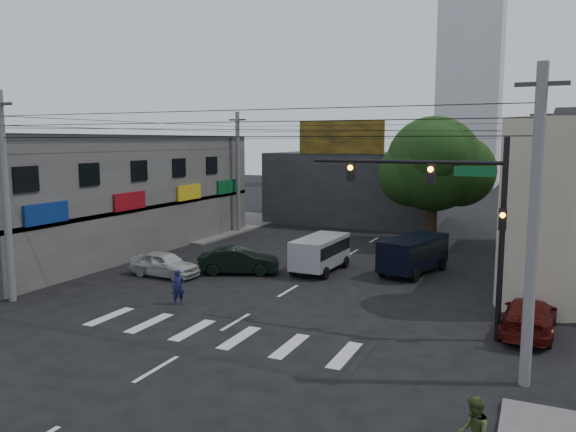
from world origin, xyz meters
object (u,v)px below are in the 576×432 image
Objects in this scene: utility_pole_far_left at (238,173)px; traffic_officer at (178,287)px; utility_pole_near_right at (533,229)px; dark_sedan at (239,261)px; traffic_gantry at (453,204)px; maroon_sedan at (529,316)px; white_compact at (165,264)px; navy_van at (413,255)px; utility_pole_near_left at (6,198)px; silver_minivan at (320,254)px; utility_pole_far_right at (538,181)px; street_tree at (434,164)px.

traffic_officer is at bearing -68.50° from utility_pole_far_left.
utility_pole_near_right is 17.16m from dark_sedan.
utility_pole_near_right is (2.68, -3.50, -0.23)m from traffic_gantry.
traffic_gantry is at bearing -42.86° from utility_pole_far_left.
utility_pole_near_right reaches higher than maroon_sedan.
utility_pole_far_left is 14.19m from dark_sedan.
white_compact is (-17.58, 6.49, -3.94)m from utility_pole_near_right.
navy_van reaches higher than white_compact.
utility_pole_near_left reaches higher than white_compact.
utility_pole_far_left is at bearing 137.14° from traffic_gantry.
utility_pole_near_left is 21.91m from maroon_sedan.
traffic_gantry is 11.48m from silver_minivan.
traffic_gantry is 0.78× the size of utility_pole_far_left.
traffic_gantry is at bearing 29.72° from maroon_sedan.
utility_pole_near_left is 2.33× the size of white_compact.
traffic_officer is at bearing 154.98° from navy_van.
navy_van is (-5.85, -8.00, -3.62)m from utility_pole_far_right.
maroon_sedan is at bearing -127.41° from dark_sedan.
utility_pole_far_right is at bearing 90.00° from utility_pole_near_right.
street_tree is at bearing -53.94° from dark_sedan.
utility_pole_near_right is 20.50m from utility_pole_far_right.
utility_pole_far_left is at bearing -176.05° from street_tree.
silver_minivan is (-10.55, 10.88, -3.66)m from utility_pole_near_right.
utility_pole_far_right is 16.16m from maroon_sedan.
silver_minivan is 2.91× the size of traffic_officer.
utility_pole_near_right is 14.68m from traffic_officer.
utility_pole_far_left is 17.51m from navy_van.
traffic_officer is at bearing 161.05° from dark_sedan.
white_compact reaches higher than maroon_sedan.
utility_pole_near_left and utility_pole_far_right have the same top height.
utility_pole_near_right is at bearing -140.79° from navy_van.
traffic_gantry reaches higher than silver_minivan.
utility_pole_far_left is at bearing 6.58° from dark_sedan.
utility_pole_far_right is at bearing -48.29° from white_compact.
dark_sedan is at bearing -11.54° from maroon_sedan.
white_compact is at bearing 123.89° from silver_minivan.
traffic_gantry is 17.21m from utility_pole_far_right.
maroon_sedan is 0.88× the size of navy_van.
utility_pole_near_right is (21.00, 0.00, 0.00)m from utility_pole_near_left.
silver_minivan is (3.78, 2.28, 0.24)m from dark_sedan.
maroon_sedan is 2.98× the size of traffic_officer.
street_tree is 0.95× the size of utility_pole_far_right.
white_compact is at bearing -76.28° from utility_pole_far_left.
utility_pole_far_left reaches higher than navy_van.
utility_pole_far_left is at bearing 49.26° from silver_minivan.
traffic_officer is (-13.94, -17.94, -3.84)m from utility_pole_far_right.
traffic_gantry is 1.60× the size of dark_sedan.
traffic_gantry is 1.58× the size of maroon_sedan.
white_compact is at bearing 89.23° from traffic_officer.
utility_pole_far_right reaches higher than traffic_gantry.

